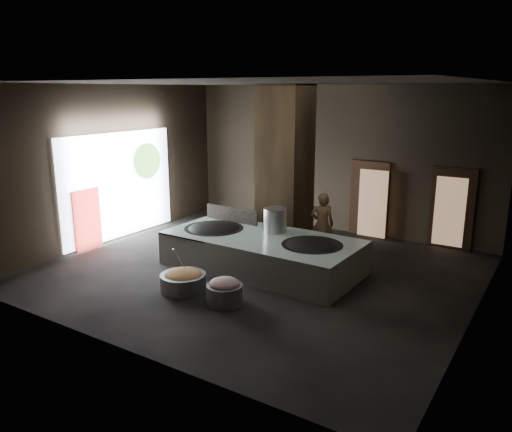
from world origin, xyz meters
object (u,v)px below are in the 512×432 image
Objects in this scene: wok_right at (312,248)px; cook at (322,224)px; hearth_platform at (262,252)px; wok_left at (214,231)px; veg_basin at (183,282)px; meat_basin at (225,294)px; stock_pot at (275,220)px.

cook reaches higher than wok_right.
wok_left is at bearing -176.66° from hearth_platform.
hearth_platform is 3.41× the size of wok_right.
hearth_platform is 2.81× the size of cook.
hearth_platform reaches higher than veg_basin.
wok_right is (1.35, 0.05, 0.33)m from hearth_platform.
wok_left is at bearing -177.95° from wok_right.
wok_right is 1.85× the size of meat_basin.
stock_pot is at bearing 73.72° from veg_basin.
veg_basin is 1.21m from meat_basin.
wok_right is (2.80, 0.10, 0.00)m from wok_left.
meat_basin is at bearing 58.23° from cook.
wok_left is 2.96m from meat_basin.
hearth_platform is 7.67× the size of stock_pot.
cook is (0.75, 1.20, -0.27)m from stock_pot.
hearth_platform is at bearing 71.02° from veg_basin.
wok_left is 2.42× the size of stock_pot.
veg_basin is (-2.08, -2.18, -0.56)m from wok_right.
hearth_platform is at bearing 38.33° from cook.
veg_basin is at bearing 175.55° from meat_basin.
wok_left is 2.80m from wok_right.
veg_basin is 1.33× the size of meat_basin.
wok_left is at bearing 108.96° from veg_basin.
cook is at bearing 57.98° from stock_pot.
veg_basin is at bearing 41.35° from cook.
stock_pot reaches higher than meat_basin.
hearth_platform is at bearing -95.19° from stock_pot.
stock_pot is 0.82× the size of meat_basin.
cook is at bearing 85.31° from meat_basin.
hearth_platform is at bearing -177.88° from wok_right.
wok_left is at bearing 131.47° from meat_basin.
wok_right is 1.44m from stock_pot.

